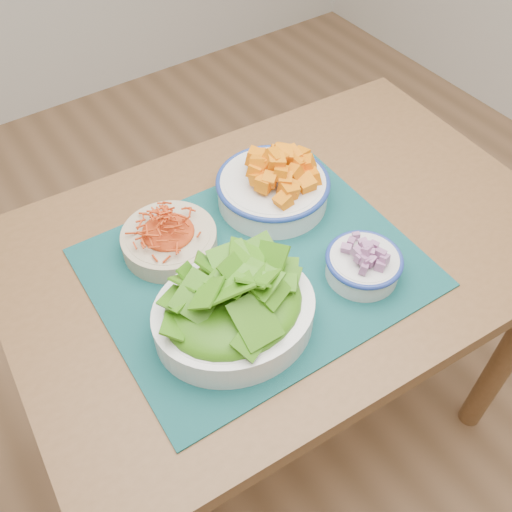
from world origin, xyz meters
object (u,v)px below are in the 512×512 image
at_px(carrot_bowl, 169,237).
at_px(squash_bowl, 273,183).
at_px(onion_bowl, 364,261).
at_px(placemat, 256,267).
at_px(lettuce_bowl, 234,307).
at_px(table, 284,277).

distance_m(carrot_bowl, squash_bowl, 0.24).
bearing_deg(carrot_bowl, onion_bowl, -44.72).
relative_size(placemat, onion_bowl, 4.05).
bearing_deg(placemat, squash_bowl, 46.48).
relative_size(lettuce_bowl, onion_bowl, 2.20).
height_order(placemat, onion_bowl, onion_bowl).
height_order(carrot_bowl, squash_bowl, squash_bowl).
bearing_deg(placemat, onion_bowl, -37.94).
bearing_deg(carrot_bowl, table, -28.41).
distance_m(squash_bowl, onion_bowl, 0.25).
height_order(table, onion_bowl, onion_bowl).
relative_size(carrot_bowl, onion_bowl, 1.64).
relative_size(carrot_bowl, lettuce_bowl, 0.75).
height_order(table, carrot_bowl, carrot_bowl).
xyz_separation_m(table, onion_bowl, (0.06, -0.15, 0.15)).
xyz_separation_m(carrot_bowl, lettuce_bowl, (0.00, -0.22, 0.03)).
xyz_separation_m(lettuce_bowl, onion_bowl, (0.26, -0.03, -0.02)).
bearing_deg(onion_bowl, carrot_bowl, 135.28).
distance_m(placemat, onion_bowl, 0.20).
relative_size(squash_bowl, lettuce_bowl, 0.77).
bearing_deg(squash_bowl, placemat, -135.22).
bearing_deg(lettuce_bowl, squash_bowl, 53.60).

